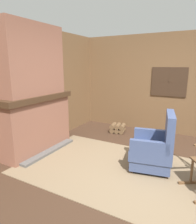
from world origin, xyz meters
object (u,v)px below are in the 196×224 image
at_px(oil_lamp_vase, 12,93).
at_px(storage_case, 52,88).
at_px(firewood_stack, 118,128).
at_px(armchair, 154,149).

relative_size(oil_lamp_vase, storage_case, 1.38).
height_order(firewood_stack, oil_lamp_vase, oil_lamp_vase).
relative_size(armchair, firewood_stack, 2.35).
bearing_deg(oil_lamp_vase, armchair, 20.93).
distance_m(firewood_stack, oil_lamp_vase, 2.88).
distance_m(firewood_stack, storage_case, 2.06).
bearing_deg(firewood_stack, armchair, -48.81).
xyz_separation_m(armchair, storage_case, (-2.38, 0.17, 0.91)).
distance_m(armchair, firewood_stack, 2.00).
relative_size(firewood_stack, oil_lamp_vase, 1.53).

